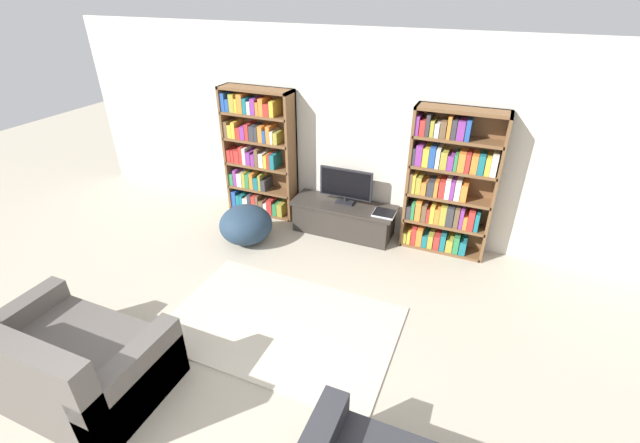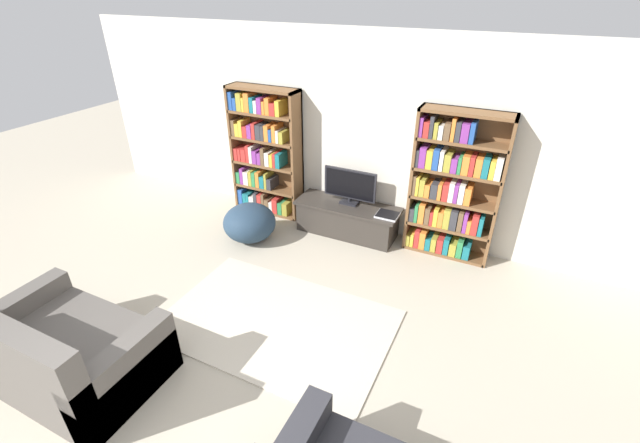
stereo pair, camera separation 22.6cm
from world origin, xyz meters
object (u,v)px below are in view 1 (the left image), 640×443
Objects in this scene: bookshelf_right at (448,186)px; tv_stand at (343,218)px; bookshelf_left at (258,154)px; beanbag_ottoman at (246,225)px; couch_left_sectional at (69,364)px; television at (346,185)px; laptop at (384,213)px.

bookshelf_right reaches higher than tv_stand.
bookshelf_left and bookshelf_right have the same top height.
couch_left_sectional is at bearing -91.78° from beanbag_ottoman.
bookshelf_left is 2.65m from bookshelf_right.
couch_left_sectional is at bearing -87.09° from bookshelf_left.
television is (0.00, 0.06, 0.47)m from tv_stand.
beanbag_ottoman is (0.26, -0.84, -0.65)m from bookshelf_left.
laptop reaches higher than tv_stand.
tv_stand is at bearing -5.33° from bookshelf_left.
beanbag_ottoman is at bearing -158.72° from laptop.
bookshelf_left reaches higher than tv_stand.
bookshelf_left reaches higher than television.
couch_left_sectional is (-1.19, -3.40, -0.40)m from television.
bookshelf_right reaches higher than television.
beanbag_ottoman is (-1.11, -0.71, 0.03)m from tv_stand.
television reaches higher than couch_left_sectional.
tv_stand is (-1.28, -0.13, -0.67)m from bookshelf_right.
television reaches higher than laptop.
tv_stand is 3.55m from couch_left_sectional.
couch_left_sectional is (-1.77, -3.29, -0.15)m from laptop.
laptop is (1.94, -0.18, -0.45)m from bookshelf_left.
bookshelf_left is 2.00m from laptop.
television is 0.48× the size of couch_left_sectional.
television reaches higher than beanbag_ottoman.
tv_stand is at bearing -90.00° from television.
television reaches higher than tv_stand.
television is at bearing 90.00° from tv_stand.
couch_left_sectional is at bearing -118.26° from laptop.
bookshelf_right reaches higher than beanbag_ottoman.
tv_stand is at bearing 174.38° from laptop.
couch_left_sectional is 2.16× the size of beanbag_ottoman.
couch_left_sectional reaches higher than tv_stand.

